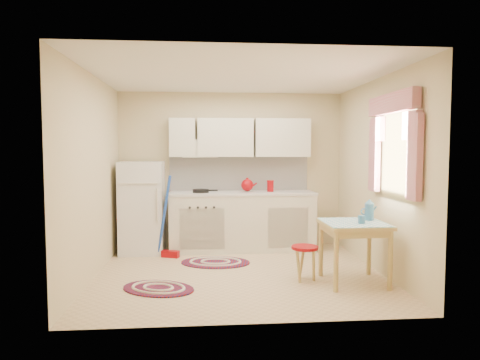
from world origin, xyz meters
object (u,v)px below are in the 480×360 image
(base_cabinets, at_px, (242,222))
(stool, at_px, (305,263))
(fridge, at_px, (142,207))
(table, at_px, (354,253))

(base_cabinets, xyz_separation_m, stool, (0.61, -1.66, -0.23))
(stool, bearing_deg, fridge, 143.26)
(table, distance_m, stool, 0.59)
(fridge, distance_m, stool, 2.73)
(stool, bearing_deg, base_cabinets, 110.25)
(base_cabinets, relative_size, stool, 5.36)
(fridge, height_order, table, fridge)
(stool, bearing_deg, table, -13.72)
(fridge, distance_m, table, 3.24)
(table, bearing_deg, stool, 166.28)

